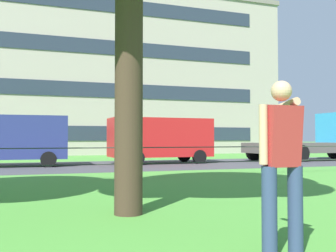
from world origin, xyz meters
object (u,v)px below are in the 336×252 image
at_px(panel_van_far_right, 161,138).
at_px(flatbed_truck_left, 323,139).
at_px(person_thrower, 281,160).
at_px(apartment_building_background, 61,78).
at_px(panel_van_center, 9,138).

relative_size(panel_van_far_right, flatbed_truck_left, 0.69).
height_order(panel_van_far_right, flatbed_truck_left, flatbed_truck_left).
distance_m(person_thrower, apartment_building_background, 33.77).
height_order(person_thrower, panel_van_center, panel_van_center).
bearing_deg(flatbed_truck_left, panel_van_far_right, 179.50).
xyz_separation_m(panel_van_center, apartment_building_background, (3.48, 18.06, 5.47)).
relative_size(person_thrower, panel_van_far_right, 0.36).
height_order(panel_van_center, apartment_building_background, apartment_building_background).
bearing_deg(panel_van_far_right, flatbed_truck_left, -0.50).
bearing_deg(panel_van_far_right, apartment_building_background, 101.23).
xyz_separation_m(panel_van_center, panel_van_far_right, (7.06, 0.02, 0.00)).
height_order(person_thrower, panel_van_far_right, panel_van_far_right).
height_order(panel_van_center, flatbed_truck_left, flatbed_truck_left).
xyz_separation_m(person_thrower, panel_van_center, (-3.42, 15.22, 0.28)).
relative_size(panel_van_center, panel_van_far_right, 1.00).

